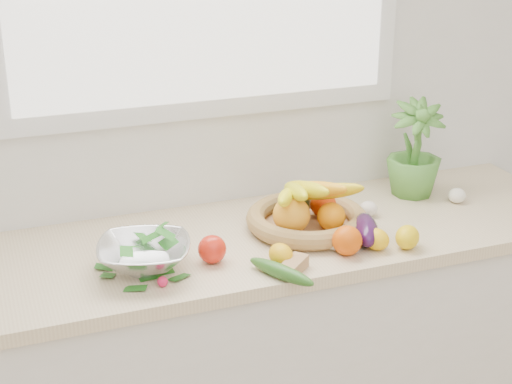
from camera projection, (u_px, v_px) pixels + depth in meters
name	position (u px, v px, depth m)	size (l,w,h in m)	color
back_wall	(205.00, 69.00, 2.43)	(4.50, 0.02, 2.70)	white
counter_cabinet	(239.00, 372.00, 2.51)	(2.20, 0.58, 0.86)	silver
countertop	(238.00, 245.00, 2.35)	(2.24, 0.62, 0.04)	beige
orange_loose	(347.00, 240.00, 2.22)	(0.09, 0.09, 0.09)	#E05207
lemon_a	(281.00, 255.00, 2.16)	(0.06, 0.08, 0.06)	#F2AC0D
lemon_b	(407.00, 237.00, 2.27)	(0.07, 0.09, 0.07)	yellow
lemon_c	(376.00, 239.00, 2.26)	(0.06, 0.08, 0.06)	yellow
apple	(212.00, 249.00, 2.18)	(0.08, 0.08, 0.08)	red
ginger	(293.00, 267.00, 2.13)	(0.11, 0.05, 0.04)	tan
garlic_a	(368.00, 209.00, 2.49)	(0.06, 0.06, 0.05)	silver
garlic_b	(457.00, 196.00, 2.59)	(0.06, 0.06, 0.05)	white
garlic_c	(334.00, 242.00, 2.26)	(0.05, 0.05, 0.04)	beige
eggplant	(366.00, 230.00, 2.31)	(0.07, 0.19, 0.08)	#2F0F38
cucumber	(281.00, 272.00, 2.09)	(0.04, 0.22, 0.04)	#1A5519
radish	(163.00, 282.00, 2.06)	(0.03, 0.03, 0.03)	#DF1B4E
potted_herb	(415.00, 149.00, 2.62)	(0.19, 0.19, 0.33)	#4B8B32
fruit_basket	(306.00, 213.00, 2.38)	(0.43, 0.43, 0.19)	tan
colander_with_spinach	(144.00, 249.00, 2.12)	(0.31, 0.31, 0.13)	silver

